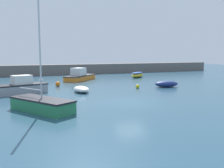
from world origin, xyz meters
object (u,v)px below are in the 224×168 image
at_px(rowboat_blue_near, 81,89).
at_px(mooring_buoy_yellow, 138,86).
at_px(rowboat_with_red_cover, 137,75).
at_px(motorboat_grey_hull, 80,76).
at_px(mooring_buoy_white, 41,80).
at_px(mooring_buoy_orange, 58,84).
at_px(open_tender_yellow, 166,84).
at_px(rowboat_white_midwater, 23,83).
at_px(sailboat_tall_mast, 42,104).
at_px(cabin_cruiser_white, 19,87).

height_order(rowboat_blue_near, mooring_buoy_yellow, rowboat_blue_near).
bearing_deg(rowboat_with_red_cover, motorboat_grey_hull, 145.97).
bearing_deg(mooring_buoy_white, mooring_buoy_orange, -76.29).
relative_size(open_tender_yellow, rowboat_with_red_cover, 0.84).
distance_m(open_tender_yellow, motorboat_grey_hull, 13.33).
distance_m(rowboat_white_midwater, rowboat_blue_near, 8.89).
xyz_separation_m(open_tender_yellow, rowboat_blue_near, (-10.38, 0.00, -0.06)).
xyz_separation_m(rowboat_blue_near, mooring_buoy_white, (-2.74, 10.87, -0.04)).
xyz_separation_m(sailboat_tall_mast, mooring_buoy_yellow, (11.47, 7.46, -0.27)).
bearing_deg(sailboat_tall_mast, rowboat_with_red_cover, 105.86).
xyz_separation_m(sailboat_tall_mast, mooring_buoy_orange, (3.38, 12.60, -0.21)).
bearing_deg(rowboat_with_red_cover, rowboat_white_midwater, 155.73).
height_order(cabin_cruiser_white, rowboat_white_midwater, cabin_cruiser_white).
xyz_separation_m(sailboat_tall_mast, rowboat_with_red_cover, (17.63, 18.94, -0.05)).
bearing_deg(mooring_buoy_white, mooring_buoy_yellow, -48.29).
xyz_separation_m(open_tender_yellow, rowboat_with_red_cover, (2.45, 11.78, 0.08)).
distance_m(open_tender_yellow, rowboat_with_red_cover, 12.03).
bearing_deg(open_tender_yellow, mooring_buoy_orange, 167.40).
bearing_deg(sailboat_tall_mast, rowboat_blue_near, 115.00).
bearing_deg(rowboat_white_midwater, rowboat_blue_near, -135.30).
distance_m(motorboat_grey_hull, cabin_cruiser_white, 12.97).
height_order(open_tender_yellow, mooring_buoy_orange, open_tender_yellow).
bearing_deg(mooring_buoy_yellow, mooring_buoy_white, 131.71).
distance_m(cabin_cruiser_white, mooring_buoy_yellow, 12.70).
distance_m(motorboat_grey_hull, mooring_buoy_white, 5.56).
bearing_deg(motorboat_grey_hull, mooring_buoy_yellow, -114.57).
bearing_deg(rowboat_white_midwater, mooring_buoy_yellow, -111.71).
relative_size(rowboat_with_red_cover, mooring_buoy_orange, 6.18).
distance_m(cabin_cruiser_white, rowboat_with_red_cover, 21.47).
xyz_separation_m(rowboat_with_red_cover, mooring_buoy_yellow, (-6.16, -11.48, -0.22)).
bearing_deg(mooring_buoy_yellow, rowboat_white_midwater, 150.41).
xyz_separation_m(cabin_cruiser_white, rowboat_with_red_cover, (18.80, 10.36, -0.20)).
xyz_separation_m(mooring_buoy_orange, mooring_buoy_yellow, (8.09, -5.13, -0.06)).
relative_size(cabin_cruiser_white, mooring_buoy_orange, 10.00).
relative_size(rowboat_white_midwater, rowboat_blue_near, 1.13).
xyz_separation_m(open_tender_yellow, sailboat_tall_mast, (-15.18, -7.16, 0.13)).
relative_size(sailboat_tall_mast, mooring_buoy_yellow, 16.64).
xyz_separation_m(sailboat_tall_mast, rowboat_blue_near, (4.79, 7.16, -0.19)).
relative_size(rowboat_with_red_cover, mooring_buoy_white, 6.59).
bearing_deg(cabin_cruiser_white, rowboat_blue_near, 150.91).
distance_m(motorboat_grey_hull, mooring_buoy_yellow, 11.35).
xyz_separation_m(mooring_buoy_white, mooring_buoy_yellow, (9.42, -10.57, -0.05)).
bearing_deg(mooring_buoy_orange, sailboat_tall_mast, -105.01).
bearing_deg(mooring_buoy_white, cabin_cruiser_white, -108.82).
bearing_deg(sailboat_tall_mast, cabin_cruiser_white, 156.58).
distance_m(mooring_buoy_orange, mooring_buoy_yellow, 9.58).
xyz_separation_m(open_tender_yellow, cabin_cruiser_white, (-16.35, 1.42, 0.27)).
height_order(cabin_cruiser_white, mooring_buoy_orange, cabin_cruiser_white).
xyz_separation_m(open_tender_yellow, rowboat_white_midwater, (-15.71, 7.12, 0.03)).
bearing_deg(cabin_cruiser_white, sailboat_tall_mast, 82.04).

